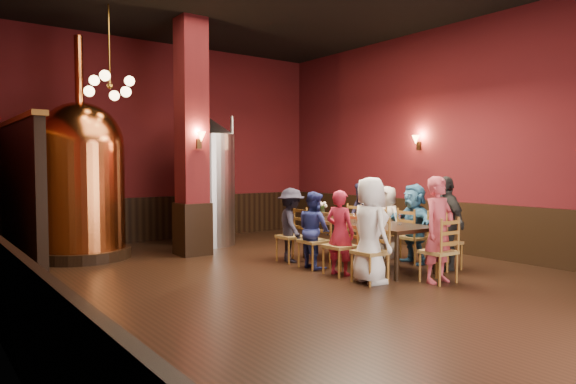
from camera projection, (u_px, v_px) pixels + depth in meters
room at (293, 130)px, 7.70m from camera, size 10.00×10.02×4.50m
wainscot_right at (452, 227)px, 10.15m from camera, size 0.08×9.90×1.00m
wainscot_back at (163, 218)px, 11.77m from camera, size 7.90×0.08×1.00m
column at (192, 138)px, 9.77m from camera, size 0.58×0.58×4.50m
partition at (20, 197)px, 8.42m from camera, size 0.22×3.50×2.40m
pendant_cluster at (110, 86)px, 8.92m from camera, size 0.90×0.90×1.70m
sconce_wall at (419, 142)px, 10.67m from camera, size 0.20×0.20×0.36m
sconce_column at (199, 140)px, 9.53m from camera, size 0.20×0.20×0.36m
dining_table at (365, 226)px, 8.78m from camera, size 1.07×2.43×0.75m
chair_0 at (370, 252)px, 7.49m from camera, size 0.47×0.47×0.92m
person_0 at (370, 230)px, 7.47m from camera, size 0.63×0.84×1.55m
chair_1 at (340, 246)px, 8.03m from camera, size 0.47×0.47×0.92m
person_1 at (340, 233)px, 8.02m from camera, size 0.44×0.56×1.33m
chair_2 at (314, 241)px, 8.58m from camera, size 0.47×0.47×0.92m
person_2 at (314, 230)px, 8.57m from camera, size 0.39×0.66×1.29m
chair_3 at (291, 236)px, 9.12m from camera, size 0.47×0.47×0.92m
person_3 at (291, 225)px, 9.11m from camera, size 0.77×0.97×1.32m
chair_4 at (445, 242)px, 8.46m from camera, size 0.47×0.47×0.92m
person_4 at (445, 223)px, 8.44m from camera, size 0.65×0.98×1.54m
chair_5 at (414, 237)px, 9.01m from camera, size 0.47×0.47×0.92m
person_5 at (414, 223)px, 8.99m from camera, size 0.71×1.36×1.40m
chair_6 at (386, 233)px, 9.55m from camera, size 0.47×0.47×0.92m
person_6 at (386, 222)px, 9.54m from camera, size 0.44×0.66×1.34m
chair_7 at (362, 229)px, 10.10m from camera, size 0.47×0.47×0.92m
person_7 at (362, 217)px, 10.08m from camera, size 0.54×0.75×1.40m
chair_8 at (438, 251)px, 7.52m from camera, size 0.47×0.47×0.92m
person_8 at (439, 230)px, 7.50m from camera, size 0.57×0.37×1.56m
copper_kettle at (81, 178)px, 9.41m from camera, size 1.85×1.85×4.07m
steel_vessel at (208, 181)px, 11.03m from camera, size 1.16×1.16×2.76m
rose_vase at (323, 207)px, 9.51m from camera, size 0.18×0.18×0.31m
wine_glass_0 at (358, 214)px, 9.28m from camera, size 0.07×0.07×0.17m
wine_glass_1 at (365, 215)px, 9.10m from camera, size 0.07×0.07×0.17m
wine_glass_2 at (355, 218)px, 8.60m from camera, size 0.07×0.07×0.17m
wine_glass_3 at (347, 213)px, 9.50m from camera, size 0.07×0.07×0.17m
wine_glass_4 at (363, 215)px, 9.20m from camera, size 0.07×0.07×0.17m
wine_glass_5 at (385, 217)px, 8.76m from camera, size 0.07×0.07×0.17m
wine_glass_6 at (400, 220)px, 8.35m from camera, size 0.07×0.07×0.17m
wine_glass_7 at (342, 216)px, 8.87m from camera, size 0.07×0.07×0.17m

